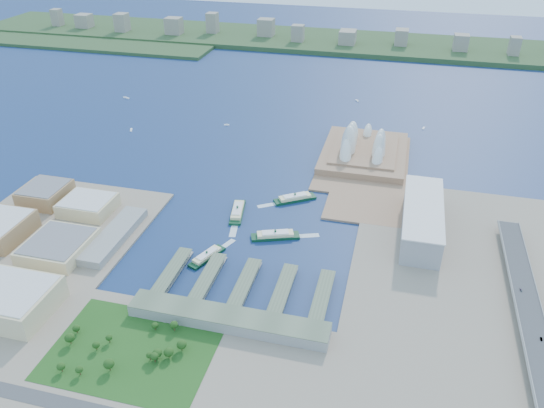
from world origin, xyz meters
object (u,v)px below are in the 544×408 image
(car_b, at_px, (541,339))
(opera_house, at_px, (365,139))
(ferry_d, at_px, (275,234))
(toaster_building, at_px, (422,219))
(ferry_b, at_px, (295,197))
(ferry_a, at_px, (237,210))
(car_c, at_px, (521,290))
(ferry_c, at_px, (207,255))

(car_b, bearing_deg, opera_house, 117.95)
(ferry_d, bearing_deg, car_b, -133.48)
(opera_house, xyz_separation_m, toaster_building, (90.00, -200.00, -11.50))
(toaster_building, distance_m, ferry_b, 173.57)
(opera_house, xyz_separation_m, ferry_a, (-144.43, -212.25, -26.36))
(car_b, bearing_deg, car_c, 96.56)
(opera_house, bearing_deg, ferry_c, -115.35)
(toaster_building, distance_m, car_b, 206.29)
(toaster_building, xyz_separation_m, ferry_c, (-239.26, -115.00, -15.66))
(ferry_c, height_order, car_c, car_c)
(opera_house, height_order, ferry_b, opera_house)
(ferry_d, bearing_deg, ferry_a, 35.36)
(ferry_a, height_order, ferry_d, ferry_a)
(ferry_a, bearing_deg, ferry_d, -44.60)
(ferry_b, xyz_separation_m, car_c, (269.15, -145.82, 10.01))
(ferry_d, bearing_deg, toaster_building, -92.73)
(toaster_building, xyz_separation_m, ferry_a, (-234.43, -12.25, -14.86))
(ferry_c, distance_m, car_c, 340.56)
(ferry_c, bearing_deg, car_b, -166.82)
(ferry_a, bearing_deg, toaster_building, -7.27)
(ferry_c, distance_m, car_b, 353.57)
(opera_house, height_order, ferry_d, opera_house)
(toaster_building, height_order, ferry_d, toaster_building)
(opera_house, bearing_deg, car_b, -62.05)
(toaster_building, distance_m, ferry_d, 181.50)
(ferry_a, distance_m, ferry_c, 102.86)
(ferry_a, xyz_separation_m, ferry_c, (-4.82, -102.74, -0.80))
(toaster_building, height_order, ferry_b, toaster_building)
(toaster_building, bearing_deg, ferry_b, 166.51)
(ferry_d, bearing_deg, car_c, -120.84)
(opera_house, distance_m, toaster_building, 219.62)
(ferry_c, height_order, ferry_d, ferry_d)
(ferry_b, relative_size, ferry_c, 1.14)
(toaster_building, relative_size, car_b, 34.98)
(toaster_building, relative_size, ferry_d, 2.62)
(ferry_c, height_order, car_b, car_b)
(ferry_a, bearing_deg, ferry_c, -102.95)
(ferry_a, distance_m, car_c, 348.29)
(ferry_b, bearing_deg, car_b, 18.63)
(ferry_c, relative_size, car_c, 10.77)
(car_b, bearing_deg, toaster_building, 121.91)
(opera_house, relative_size, toaster_building, 1.16)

